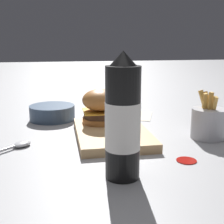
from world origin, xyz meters
The scene contains 9 objects.
ground_plane centered at (0.00, 0.00, 0.00)m, with size 6.00×6.00×0.00m, color gray.
serving_board centered at (-0.02, 0.04, 0.01)m, with size 0.29×0.19×0.02m.
burger centered at (-0.10, 0.02, 0.07)m, with size 0.10×0.10×0.10m.
ketchup_bottle centered at (0.23, 0.02, 0.11)m, with size 0.07×0.07×0.25m.
fries_basket centered at (0.02, 0.30, 0.04)m, with size 0.09×0.09×0.13m.
side_bowl centered at (-0.26, -0.12, 0.03)m, with size 0.15×0.15×0.05m.
spoon centered at (0.02, -0.21, 0.01)m, with size 0.14×0.15×0.01m.
ketchup_puddle centered at (0.17, 0.18, 0.00)m, with size 0.05×0.05×0.00m.
parchment_square centered at (-0.26, 0.16, 0.00)m, with size 0.18×0.18×0.00m.
Camera 1 is at (0.79, -0.10, 0.27)m, focal length 50.00 mm.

